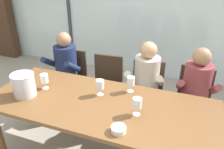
{
  "coord_description": "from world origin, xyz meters",
  "views": [
    {
      "loc": [
        0.75,
        -1.67,
        2.0
      ],
      "look_at": [
        0.0,
        0.35,
        0.92
      ],
      "focal_mm": 34.88,
      "sensor_mm": 36.0,
      "label": 1
    }
  ],
  "objects_px": {
    "person_beige_jumper": "(145,82)",
    "person_maroon_top": "(196,91)",
    "chair_right_of_center": "(192,96)",
    "chair_left_of_center": "(106,81)",
    "person_navy_polo": "(63,68)",
    "chair_near_curtain": "(71,74)",
    "chair_center": "(147,89)",
    "wine_glass_center_pour": "(131,81)",
    "tasting_bowl": "(119,129)",
    "wine_glass_by_left_taster": "(44,79)",
    "wine_glass_near_bucket": "(100,85)",
    "dining_table": "(100,108)",
    "wine_glass_by_right_taster": "(137,103)",
    "ice_bucket_primary": "(24,85)"
  },
  "relations": [
    {
      "from": "person_maroon_top",
      "to": "wine_glass_center_pour",
      "type": "distance_m",
      "value": 0.84
    },
    {
      "from": "tasting_bowl",
      "to": "wine_glass_by_left_taster",
      "type": "bearing_deg",
      "value": 158.66
    },
    {
      "from": "chair_near_curtain",
      "to": "chair_left_of_center",
      "type": "xyz_separation_m",
      "value": [
        0.59,
        -0.02,
        0.0
      ]
    },
    {
      "from": "tasting_bowl",
      "to": "chair_center",
      "type": "bearing_deg",
      "value": 90.43
    },
    {
      "from": "chair_near_curtain",
      "to": "person_navy_polo",
      "type": "xyz_separation_m",
      "value": [
        -0.02,
        -0.17,
        0.17
      ]
    },
    {
      "from": "chair_right_of_center",
      "to": "wine_glass_by_left_taster",
      "type": "relative_size",
      "value": 4.98
    },
    {
      "from": "dining_table",
      "to": "chair_center",
      "type": "bearing_deg",
      "value": 71.0
    },
    {
      "from": "chair_center",
      "to": "tasting_bowl",
      "type": "height_order",
      "value": "chair_center"
    },
    {
      "from": "chair_left_of_center",
      "to": "chair_center",
      "type": "xyz_separation_m",
      "value": [
        0.59,
        0.0,
        0.0
      ]
    },
    {
      "from": "person_navy_polo",
      "to": "wine_glass_near_bucket",
      "type": "bearing_deg",
      "value": -33.42
    },
    {
      "from": "chair_center",
      "to": "person_beige_jumper",
      "type": "height_order",
      "value": "person_beige_jumper"
    },
    {
      "from": "wine_glass_near_bucket",
      "to": "wine_glass_center_pour",
      "type": "xyz_separation_m",
      "value": [
        0.28,
        0.18,
        0.0
      ]
    },
    {
      "from": "person_beige_jumper",
      "to": "wine_glass_center_pour",
      "type": "xyz_separation_m",
      "value": [
        -0.07,
        -0.43,
        0.22
      ]
    },
    {
      "from": "wine_glass_center_pour",
      "to": "chair_left_of_center",
      "type": "bearing_deg",
      "value": 131.93
    },
    {
      "from": "person_maroon_top",
      "to": "wine_glass_center_pour",
      "type": "xyz_separation_m",
      "value": [
        -0.68,
        -0.43,
        0.22
      ]
    },
    {
      "from": "wine_glass_by_right_taster",
      "to": "chair_center",
      "type": "bearing_deg",
      "value": 95.35
    },
    {
      "from": "wine_glass_by_left_taster",
      "to": "person_navy_polo",
      "type": "bearing_deg",
      "value": 107.29
    },
    {
      "from": "chair_right_of_center",
      "to": "dining_table",
      "type": "bearing_deg",
      "value": -126.49
    },
    {
      "from": "chair_right_of_center",
      "to": "chair_left_of_center",
      "type": "bearing_deg",
      "value": -171.07
    },
    {
      "from": "wine_glass_by_left_taster",
      "to": "tasting_bowl",
      "type": "bearing_deg",
      "value": -21.34
    },
    {
      "from": "tasting_bowl",
      "to": "wine_glass_near_bucket",
      "type": "bearing_deg",
      "value": 127.66
    },
    {
      "from": "chair_near_curtain",
      "to": "person_navy_polo",
      "type": "relative_size",
      "value": 0.73
    },
    {
      "from": "person_navy_polo",
      "to": "tasting_bowl",
      "type": "bearing_deg",
      "value": -39.5
    },
    {
      "from": "chair_left_of_center",
      "to": "person_navy_polo",
      "type": "bearing_deg",
      "value": -170.86
    },
    {
      "from": "person_maroon_top",
      "to": "wine_glass_by_right_taster",
      "type": "relative_size",
      "value": 6.82
    },
    {
      "from": "chair_near_curtain",
      "to": "tasting_bowl",
      "type": "bearing_deg",
      "value": -47.77
    },
    {
      "from": "wine_glass_by_left_taster",
      "to": "wine_glass_by_right_taster",
      "type": "xyz_separation_m",
      "value": [
        1.08,
        -0.11,
        0.0
      ]
    },
    {
      "from": "chair_near_curtain",
      "to": "wine_glass_near_bucket",
      "type": "height_order",
      "value": "wine_glass_near_bucket"
    },
    {
      "from": "chair_right_of_center",
      "to": "person_beige_jumper",
      "type": "xyz_separation_m",
      "value": [
        -0.59,
        -0.16,
        0.17
      ]
    },
    {
      "from": "chair_left_of_center",
      "to": "person_beige_jumper",
      "type": "height_order",
      "value": "person_beige_jumper"
    },
    {
      "from": "person_maroon_top",
      "to": "chair_right_of_center",
      "type": "bearing_deg",
      "value": 92.51
    },
    {
      "from": "chair_left_of_center",
      "to": "dining_table",
      "type": "bearing_deg",
      "value": -76.23
    },
    {
      "from": "ice_bucket_primary",
      "to": "wine_glass_by_left_taster",
      "type": "distance_m",
      "value": 0.23
    },
    {
      "from": "chair_center",
      "to": "wine_glass_by_right_taster",
      "type": "distance_m",
      "value": 1.03
    },
    {
      "from": "wine_glass_by_left_taster",
      "to": "chair_near_curtain",
      "type": "bearing_deg",
      "value": 102.93
    },
    {
      "from": "chair_near_curtain",
      "to": "wine_glass_center_pour",
      "type": "xyz_separation_m",
      "value": [
        1.11,
        -0.59,
        0.39
      ]
    },
    {
      "from": "person_navy_polo",
      "to": "wine_glass_center_pour",
      "type": "bearing_deg",
      "value": -18.48
    },
    {
      "from": "chair_near_curtain",
      "to": "chair_right_of_center",
      "type": "distance_m",
      "value": 1.77
    },
    {
      "from": "chair_right_of_center",
      "to": "wine_glass_near_bucket",
      "type": "xyz_separation_m",
      "value": [
        -0.95,
        -0.77,
        0.38
      ]
    },
    {
      "from": "person_beige_jumper",
      "to": "tasting_bowl",
      "type": "xyz_separation_m",
      "value": [
        0.01,
        -1.09,
        0.12
      ]
    },
    {
      "from": "tasting_bowl",
      "to": "person_beige_jumper",
      "type": "bearing_deg",
      "value": 90.72
    },
    {
      "from": "dining_table",
      "to": "chair_center",
      "type": "xyz_separation_m",
      "value": [
        0.31,
        0.89,
        -0.19
      ]
    },
    {
      "from": "chair_left_of_center",
      "to": "person_beige_jumper",
      "type": "xyz_separation_m",
      "value": [
        0.59,
        -0.14,
        0.17
      ]
    },
    {
      "from": "dining_table",
      "to": "wine_glass_near_bucket",
      "type": "bearing_deg",
      "value": 111.45
    },
    {
      "from": "wine_glass_center_pour",
      "to": "wine_glass_by_right_taster",
      "type": "distance_m",
      "value": 0.42
    },
    {
      "from": "chair_near_curtain",
      "to": "chair_right_of_center",
      "type": "xyz_separation_m",
      "value": [
        1.77,
        -0.0,
        0.0
      ]
    },
    {
      "from": "chair_left_of_center",
      "to": "wine_glass_by_left_taster",
      "type": "xyz_separation_m",
      "value": [
        -0.39,
        -0.84,
        0.38
      ]
    },
    {
      "from": "person_beige_jumper",
      "to": "person_maroon_top",
      "type": "relative_size",
      "value": 1.0
    },
    {
      "from": "person_maroon_top",
      "to": "dining_table",
      "type": "bearing_deg",
      "value": -144.65
    },
    {
      "from": "chair_left_of_center",
      "to": "wine_glass_near_bucket",
      "type": "relative_size",
      "value": 4.98
    }
  ]
}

